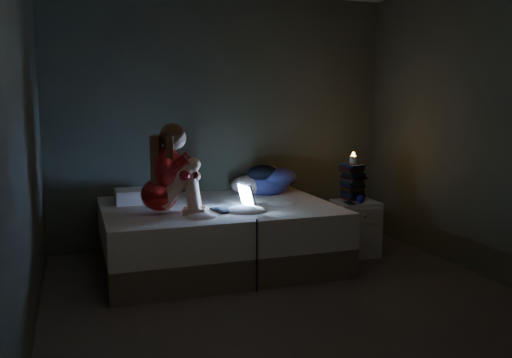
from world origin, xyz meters
name	(u,v)px	position (x,y,z in m)	size (l,w,h in m)	color
floor	(293,304)	(0.00, 0.00, -0.01)	(3.60, 3.80, 0.02)	#4E433E
wall_back	(224,121)	(0.00, 1.91, 1.30)	(3.60, 0.02, 2.60)	#3A3F37
wall_front	(491,154)	(0.00, -1.91, 1.30)	(3.60, 0.02, 2.60)	#3A3F37
wall_left	(20,134)	(-1.81, 0.00, 1.30)	(0.02, 3.80, 2.60)	#3A3F37
wall_right	(497,126)	(1.81, 0.00, 1.30)	(0.02, 3.80, 2.60)	#3A3F37
bed	(218,235)	(-0.28, 1.10, 0.28)	(2.05, 1.54, 0.56)	silver
pillow	(139,196)	(-0.95, 1.45, 0.63)	(0.44, 0.31, 0.13)	white
woman	(159,169)	(-0.85, 0.87, 0.95)	(0.47, 0.31, 0.76)	maroon
laptop	(232,197)	(-0.23, 0.82, 0.68)	(0.34, 0.24, 0.24)	black
clothes_pile	(266,178)	(0.34, 1.52, 0.72)	(0.53, 0.42, 0.32)	navy
nightstand	(355,228)	(1.07, 0.97, 0.27)	(0.40, 0.36, 0.54)	silver
book_stack	(353,182)	(1.08, 1.07, 0.71)	(0.19, 0.25, 0.35)	black
candle	(353,160)	(1.08, 1.07, 0.93)	(0.07, 0.07, 0.08)	beige
phone	(351,203)	(0.96, 0.87, 0.54)	(0.07, 0.14, 0.01)	black
blue_orb	(362,199)	(1.06, 0.85, 0.58)	(0.08, 0.08, 0.08)	navy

